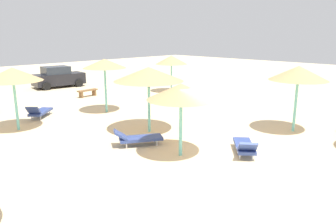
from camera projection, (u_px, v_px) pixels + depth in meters
The scene contains 12 objects.
ground_plane at pixel (228, 159), 11.49m from camera, with size 80.00×80.00×0.00m, color beige.
parasol_1 at pixel (13, 75), 14.36m from camera, with size 2.57×2.57×2.87m.
parasol_2 at pixel (149, 74), 14.06m from camera, with size 3.07×3.07×2.92m.
parasol_4 at pixel (181, 92), 11.26m from camera, with size 2.43×2.43×2.65m.
parasol_6 at pixel (171, 60), 24.03m from camera, with size 2.36×2.36×2.73m.
parasol_7 at pixel (298, 73), 14.09m from camera, with size 2.53×2.53×2.97m.
parasol_8 at pixel (104, 64), 17.70m from camera, with size 2.36×2.36×2.98m.
lounger_1 at pixel (40, 112), 17.02m from camera, with size 1.83×1.71×0.77m.
lounger_2 at pixel (137, 138), 12.78m from camera, with size 1.96×1.53×0.68m.
lounger_4 at pixel (245, 146), 11.84m from camera, with size 1.85×1.69×0.75m.
bench_1 at pixel (88, 92), 22.67m from camera, with size 1.52×0.50×0.49m.
parked_car at pixel (58, 77), 26.54m from camera, with size 4.17×2.36×1.72m.
Camera 1 is at (-9.19, -6.00, 4.35)m, focal length 34.55 mm.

